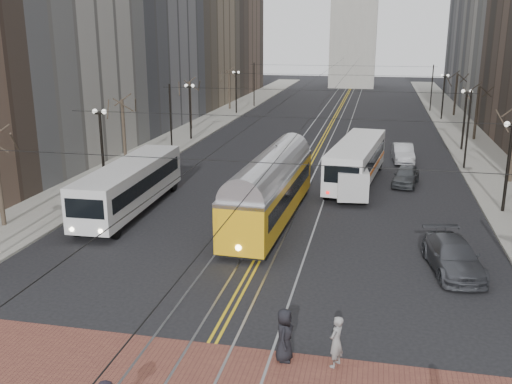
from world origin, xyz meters
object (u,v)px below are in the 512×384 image
at_px(cargo_van, 351,181).
at_px(pedestrian_b, 336,341).
at_px(sedan_silver, 403,153).
at_px(sedan_grey, 406,176).
at_px(transit_bus, 131,188).
at_px(streetcar, 271,195).
at_px(sedan_parked, 453,256).
at_px(rear_bus, 356,163).
at_px(pedestrian_a, 284,335).

height_order(cargo_van, pedestrian_b, cargo_van).
bearing_deg(sedan_silver, pedestrian_b, -99.37).
height_order(cargo_van, sedan_silver, cargo_van).
height_order(cargo_van, sedan_grey, cargo_van).
distance_m(sedan_grey, sedan_silver, 8.06).
height_order(transit_bus, streetcar, streetcar).
distance_m(streetcar, pedestrian_b, 15.83).
height_order(streetcar, sedan_parked, streetcar).
distance_m(cargo_van, sedan_grey, 5.76).
xyz_separation_m(rear_bus, pedestrian_a, (-1.41, -24.91, -0.63)).
xyz_separation_m(sedan_parked, pedestrian_a, (-6.69, -9.35, 0.22)).
bearing_deg(sedan_silver, pedestrian_a, -102.40).
bearing_deg(cargo_van, streetcar, -133.14).
relative_size(streetcar, pedestrian_a, 7.20).
bearing_deg(streetcar, sedan_grey, 53.23).
height_order(transit_bus, sedan_silver, transit_bus).
bearing_deg(pedestrian_a, rear_bus, -2.40).
bearing_deg(sedan_grey, cargo_van, -123.53).
bearing_deg(rear_bus, cargo_van, -86.40).
bearing_deg(streetcar, pedestrian_b, -68.78).
height_order(transit_bus, pedestrian_b, transit_bus).
xyz_separation_m(transit_bus, pedestrian_b, (14.21, -15.02, -0.61)).
xyz_separation_m(cargo_van, pedestrian_a, (-1.19, -21.09, -0.17)).
relative_size(sedan_silver, pedestrian_b, 2.54).
distance_m(transit_bus, pedestrian_a, 19.49).
bearing_deg(rear_bus, sedan_grey, 12.71).
height_order(rear_bus, sedan_silver, rear_bus).
bearing_deg(sedan_parked, rear_bus, 99.60).
height_order(transit_bus, cargo_van, transit_bus).
distance_m(rear_bus, sedan_silver, 9.27).
xyz_separation_m(rear_bus, pedestrian_b, (0.39, -24.91, -0.66)).
distance_m(rear_bus, sedan_parked, 16.45).
bearing_deg(cargo_van, pedestrian_b, -95.18).
height_order(cargo_van, pedestrian_a, cargo_van).
distance_m(streetcar, pedestrian_a, 15.34).
relative_size(transit_bus, sedan_silver, 2.61).
relative_size(transit_bus, rear_bus, 1.01).
bearing_deg(transit_bus, cargo_van, 22.53).
relative_size(sedan_grey, sedan_parked, 0.80).
bearing_deg(pedestrian_b, sedan_grey, -162.73).
bearing_deg(pedestrian_a, streetcar, 13.30).
xyz_separation_m(rear_bus, cargo_van, (-0.21, -3.82, -0.46)).
height_order(rear_bus, sedan_grey, rear_bus).
distance_m(streetcar, sedan_grey, 13.35).
xyz_separation_m(rear_bus, sedan_grey, (3.70, 0.38, -0.89)).
height_order(streetcar, sedan_silver, streetcar).
xyz_separation_m(sedan_grey, pedestrian_a, (-5.10, -25.29, 0.27)).
height_order(sedan_silver, pedestrian_a, pedestrian_a).
bearing_deg(rear_bus, pedestrian_b, -82.31).
relative_size(streetcar, sedan_silver, 2.95).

